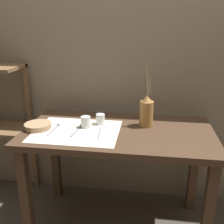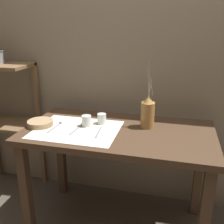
{
  "view_description": "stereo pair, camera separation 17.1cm",
  "coord_description": "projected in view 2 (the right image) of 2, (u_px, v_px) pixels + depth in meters",
  "views": [
    {
      "loc": [
        0.19,
        -1.6,
        1.45
      ],
      "look_at": [
        -0.04,
        0.0,
        0.9
      ],
      "focal_mm": 42.0,
      "sensor_mm": 36.0,
      "label": 1
    },
    {
      "loc": [
        0.36,
        -1.57,
        1.45
      ],
      "look_at": [
        -0.04,
        0.0,
        0.9
      ],
      "focal_mm": 42.0,
      "sensor_mm": 36.0,
      "label": 2
    }
  ],
  "objects": [
    {
      "name": "ground_plane",
      "position": [
        118.0,
        224.0,
        1.99
      ],
      "size": [
        12.0,
        12.0,
        0.0
      ],
      "primitive_type": "plane",
      "color": "#473F35"
    },
    {
      "name": "wooden_bowl",
      "position": [
        40.0,
        123.0,
        1.79
      ],
      "size": [
        0.18,
        0.18,
        0.04
      ],
      "color": "#9E7F5B",
      "rests_on": "wooden_table"
    },
    {
      "name": "spoon_outer",
      "position": [
        58.0,
        125.0,
        1.81
      ],
      "size": [
        0.03,
        0.19,
        0.02
      ],
      "color": "gray",
      "rests_on": "wooden_table"
    },
    {
      "name": "glass_tumbler_near",
      "position": [
        87.0,
        121.0,
        1.78
      ],
      "size": [
        0.06,
        0.06,
        0.08
      ],
      "color": "silver",
      "rests_on": "wooden_table"
    },
    {
      "name": "wooden_shelf_unit",
      "position": [
        5.0,
        104.0,
        2.24
      ],
      "size": [
        0.53,
        0.31,
        1.14
      ],
      "color": "brown",
      "rests_on": "ground_plane"
    },
    {
      "name": "stone_wall_back",
      "position": [
        132.0,
        57.0,
        2.01
      ],
      "size": [
        7.0,
        0.06,
        2.4
      ],
      "color": "#7A6B56",
      "rests_on": "ground_plane"
    },
    {
      "name": "pitcher_with_flowers",
      "position": [
        148.0,
        113.0,
        1.75
      ],
      "size": [
        0.09,
        0.09,
        0.44
      ],
      "color": "olive",
      "rests_on": "wooden_table"
    },
    {
      "name": "glass_tumbler_far",
      "position": [
        102.0,
        119.0,
        1.82
      ],
      "size": [
        0.06,
        0.06,
        0.07
      ],
      "color": "silver",
      "rests_on": "wooden_table"
    },
    {
      "name": "linen_cloth",
      "position": [
        77.0,
        129.0,
        1.74
      ],
      "size": [
        0.55,
        0.44,
        0.0
      ],
      "color": "beige",
      "rests_on": "wooden_table"
    },
    {
      "name": "fork_outer",
      "position": [
        99.0,
        132.0,
        1.69
      ],
      "size": [
        0.03,
        0.18,
        0.0
      ],
      "color": "gray",
      "rests_on": "wooden_table"
    },
    {
      "name": "spoon_inner",
      "position": [
        80.0,
        126.0,
        1.77
      ],
      "size": [
        0.04,
        0.19,
        0.02
      ],
      "color": "gray",
      "rests_on": "wooden_table"
    },
    {
      "name": "wooden_table",
      "position": [
        118.0,
        145.0,
        1.78
      ],
      "size": [
        1.25,
        0.67,
        0.78
      ],
      "color": "#422D1E",
      "rests_on": "ground_plane"
    }
  ]
}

